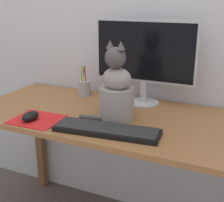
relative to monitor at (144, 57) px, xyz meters
name	(u,v)px	position (x,y,z in m)	size (l,w,h in m)	color
wall_back	(141,5)	(-0.07, 0.13, 0.25)	(7.00, 0.04, 2.50)	silver
desk	(114,134)	(-0.07, -0.22, -0.35)	(1.45, 0.64, 0.75)	brown
monitor	(144,57)	(0.00, 0.00, 0.00)	(0.54, 0.17, 0.44)	#B2B2B7
keyboard	(107,130)	(-0.01, -0.42, -0.24)	(0.46, 0.18, 0.02)	black
mousepad_left	(37,119)	(-0.37, -0.43, -0.25)	(0.23, 0.20, 0.00)	red
computer_mouse_left	(30,116)	(-0.39, -0.45, -0.23)	(0.06, 0.10, 0.04)	black
cat	(116,91)	(-0.04, -0.27, -0.12)	(0.26, 0.19, 0.37)	gray
pen_cup	(84,88)	(-0.36, -0.01, -0.21)	(0.07, 0.07, 0.17)	#99999E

